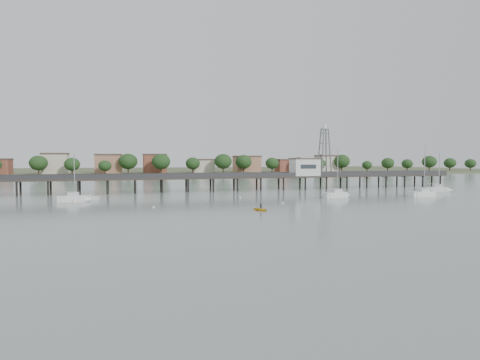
% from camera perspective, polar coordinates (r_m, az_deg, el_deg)
% --- Properties ---
extents(ground_plane, '(500.00, 500.00, 0.00)m').
position_cam_1_polar(ground_plane, '(57.51, 12.38, -6.09)').
color(ground_plane, slate).
rests_on(ground_plane, ground).
extents(pier, '(150.00, 5.00, 5.50)m').
position_cam_1_polar(pier, '(113.27, -2.31, 0.36)').
color(pier, '#2D2823').
rests_on(pier, ground).
extents(pier_building, '(8.40, 5.40, 5.30)m').
position_cam_1_polar(pier_building, '(121.65, 9.20, 1.86)').
color(pier_building, silver).
rests_on(pier_building, ground).
extents(lattice_tower, '(3.20, 3.20, 15.50)m').
position_cam_1_polar(lattice_tower, '(124.58, 11.92, 3.90)').
color(lattice_tower, slate).
rests_on(lattice_tower, ground).
extents(sailboat_e, '(6.99, 4.21, 11.27)m').
position_cam_1_polar(sailboat_e, '(123.01, 26.67, -1.22)').
color(sailboat_e, white).
rests_on(sailboat_e, ground).
extents(sailboat_d, '(8.00, 3.18, 12.91)m').
position_cam_1_polar(sailboat_d, '(106.20, 24.98, -1.80)').
color(sailboat_d, white).
rests_on(sailboat_d, ground).
extents(sailboat_c, '(7.30, 3.40, 11.74)m').
position_cam_1_polar(sailboat_c, '(96.58, 13.96, -2.06)').
color(sailboat_c, white).
rests_on(sailboat_c, ground).
extents(sailboat_b, '(6.50, 2.25, 10.76)m').
position_cam_1_polar(sailboat_b, '(91.37, -22.10, -2.47)').
color(sailboat_b, white).
rests_on(sailboat_b, ground).
extents(white_tender, '(3.56, 2.29, 1.28)m').
position_cam_1_polar(white_tender, '(94.16, -20.46, -2.44)').
color(white_tender, white).
rests_on(white_tender, ground).
extents(yellow_dinghy, '(2.18, 1.44, 2.96)m').
position_cam_1_polar(yellow_dinghy, '(70.47, 2.97, -4.35)').
color(yellow_dinghy, yellow).
rests_on(yellow_dinghy, ground).
extents(dinghy_occupant, '(0.67, 1.19, 0.27)m').
position_cam_1_polar(dinghy_occupant, '(70.47, 2.97, -4.35)').
color(dinghy_occupant, black).
rests_on(dinghy_occupant, ground).
extents(mooring_buoys, '(82.09, 14.62, 0.39)m').
position_cam_1_polar(mooring_buoys, '(87.95, 3.84, -2.84)').
color(mooring_buoys, beige).
rests_on(mooring_buoys, ground).
extents(far_shore, '(500.00, 170.00, 10.40)m').
position_cam_1_polar(far_shore, '(290.81, -10.82, 1.36)').
color(far_shore, '#475133').
rests_on(far_shore, ground).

